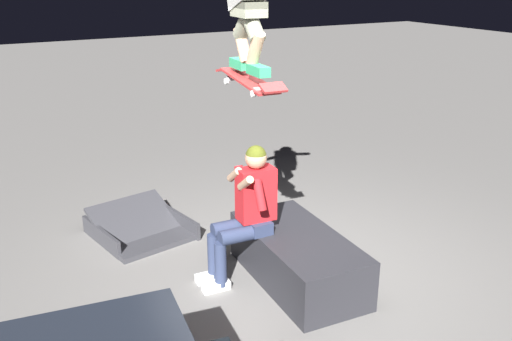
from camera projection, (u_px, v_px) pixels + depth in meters
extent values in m
plane|color=slate|center=(301.00, 274.00, 5.48)|extent=(40.00, 40.00, 0.00)
cube|color=#28282D|center=(298.00, 258.00, 5.29)|extent=(1.55, 0.81, 0.47)
cube|color=#2D3856|center=(256.00, 225.00, 5.28)|extent=(0.32, 0.20, 0.12)
cube|color=red|center=(256.00, 194.00, 5.18)|extent=(0.22, 0.35, 0.50)
sphere|color=tan|center=(256.00, 158.00, 5.06)|extent=(0.20, 0.20, 0.20)
sphere|color=#505819|center=(256.00, 156.00, 5.05)|extent=(0.19, 0.19, 0.19)
cylinder|color=red|center=(260.00, 195.00, 4.96)|extent=(0.20, 0.09, 0.29)
cylinder|color=tan|center=(245.00, 183.00, 4.95)|extent=(0.24, 0.08, 0.19)
cylinder|color=red|center=(241.00, 180.00, 5.30)|extent=(0.20, 0.09, 0.29)
cylinder|color=tan|center=(235.00, 175.00, 5.16)|extent=(0.24, 0.08, 0.19)
cylinder|color=#2D3856|center=(240.00, 235.00, 5.13)|extent=(0.16, 0.41, 0.14)
cylinder|color=#2D3856|center=(221.00, 264.00, 5.14)|extent=(0.11, 0.11, 0.43)
cube|color=white|center=(216.00, 286.00, 5.19)|extent=(0.12, 0.27, 0.08)
cylinder|color=#2D3856|center=(233.00, 227.00, 5.29)|extent=(0.16, 0.41, 0.14)
cylinder|color=#2D3856|center=(213.00, 256.00, 5.29)|extent=(0.11, 0.11, 0.43)
cube|color=white|center=(209.00, 277.00, 5.34)|extent=(0.12, 0.27, 0.08)
cube|color=#B72D2D|center=(249.00, 80.00, 4.69)|extent=(0.81, 0.25, 0.10)
cube|color=#B72D2D|center=(228.00, 69.00, 5.06)|extent=(0.13, 0.21, 0.05)
cube|color=#B72D2D|center=(273.00, 88.00, 4.30)|extent=(0.13, 0.21, 0.07)
cube|color=#99999E|center=(236.00, 78.00, 4.94)|extent=(0.07, 0.16, 0.04)
cylinder|color=white|center=(226.00, 81.00, 4.91)|extent=(0.06, 0.03, 0.05)
cylinder|color=white|center=(245.00, 80.00, 4.98)|extent=(0.06, 0.03, 0.05)
cube|color=#99999E|center=(264.00, 89.00, 4.46)|extent=(0.07, 0.16, 0.04)
cylinder|color=white|center=(253.00, 94.00, 4.43)|extent=(0.06, 0.03, 0.05)
cylinder|color=white|center=(274.00, 92.00, 4.50)|extent=(0.06, 0.03, 0.05)
cube|color=#2D9E66|center=(240.00, 64.00, 4.80)|extent=(0.27, 0.12, 0.08)
cube|color=#2D9E66|center=(258.00, 70.00, 4.50)|extent=(0.27, 0.12, 0.08)
cylinder|color=tan|center=(243.00, 45.00, 4.70)|extent=(0.24, 0.12, 0.31)
cylinder|color=slate|center=(246.00, 21.00, 4.57)|extent=(0.34, 0.15, 0.33)
cylinder|color=tan|center=(255.00, 49.00, 4.49)|extent=(0.24, 0.12, 0.31)
cylinder|color=slate|center=(252.00, 23.00, 4.48)|extent=(0.34, 0.15, 0.33)
cube|color=slate|center=(249.00, 9.00, 4.49)|extent=(0.31, 0.22, 0.12)
cube|color=#38383D|center=(141.00, 233.00, 6.24)|extent=(1.09, 1.05, 0.06)
cube|color=#38383D|center=(141.00, 227.00, 6.22)|extent=(1.06, 1.04, 0.41)
cube|color=#38383D|center=(101.00, 237.00, 6.02)|extent=(0.84, 0.20, 0.19)
cube|color=#38383D|center=(178.00, 220.00, 6.42)|extent=(0.84, 0.20, 0.19)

